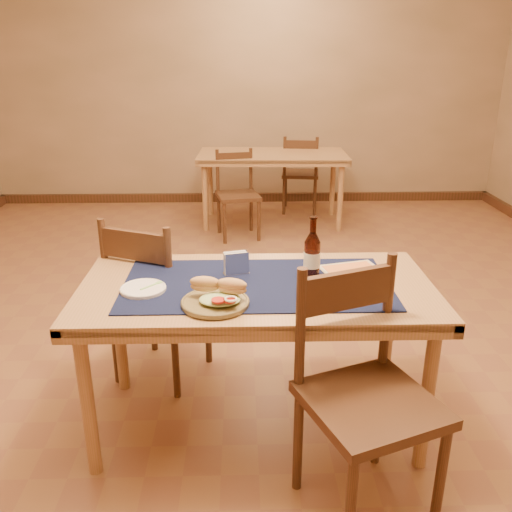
{
  "coord_description": "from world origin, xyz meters",
  "views": [
    {
      "loc": [
        -0.06,
        -3.04,
        1.74
      ],
      "look_at": [
        0.0,
        -0.7,
        0.85
      ],
      "focal_mm": 38.0,
      "sensor_mm": 36.0,
      "label": 1
    }
  ],
  "objects_px": {
    "chair_main_far": "(156,296)",
    "napkin_holder": "(236,264)",
    "main_table": "(257,301)",
    "back_table": "(272,161)",
    "sandwich_plate": "(217,298)",
    "beer_bottle": "(312,255)",
    "chair_main_near": "(364,392)"
  },
  "relations": [
    {
      "from": "chair_main_far",
      "to": "napkin_holder",
      "type": "height_order",
      "value": "chair_main_far"
    },
    {
      "from": "chair_main_near",
      "to": "sandwich_plate",
      "type": "relative_size",
      "value": 3.52
    },
    {
      "from": "sandwich_plate",
      "to": "main_table",
      "type": "bearing_deg",
      "value": 51.26
    },
    {
      "from": "main_table",
      "to": "napkin_holder",
      "type": "distance_m",
      "value": 0.2
    },
    {
      "from": "beer_bottle",
      "to": "chair_main_near",
      "type": "bearing_deg",
      "value": -76.47
    },
    {
      "from": "chair_main_far",
      "to": "napkin_holder",
      "type": "bearing_deg",
      "value": -35.52
    },
    {
      "from": "napkin_holder",
      "to": "chair_main_near",
      "type": "bearing_deg",
      "value": -51.91
    },
    {
      "from": "chair_main_near",
      "to": "beer_bottle",
      "type": "xyz_separation_m",
      "value": [
        -0.14,
        0.58,
        0.34
      ]
    },
    {
      "from": "chair_main_far",
      "to": "sandwich_plate",
      "type": "bearing_deg",
      "value": -60.5
    },
    {
      "from": "main_table",
      "to": "napkin_holder",
      "type": "xyz_separation_m",
      "value": [
        -0.09,
        0.12,
        0.14
      ]
    },
    {
      "from": "back_table",
      "to": "beer_bottle",
      "type": "xyz_separation_m",
      "value": [
        -0.0,
        -3.31,
        0.19
      ]
    },
    {
      "from": "chair_main_far",
      "to": "beer_bottle",
      "type": "distance_m",
      "value": 0.94
    },
    {
      "from": "chair_main_far",
      "to": "sandwich_plate",
      "type": "relative_size",
      "value": 3.36
    },
    {
      "from": "chair_main_near",
      "to": "beer_bottle",
      "type": "relative_size",
      "value": 3.46
    },
    {
      "from": "main_table",
      "to": "sandwich_plate",
      "type": "relative_size",
      "value": 5.63
    },
    {
      "from": "sandwich_plate",
      "to": "napkin_holder",
      "type": "relative_size",
      "value": 2.21
    },
    {
      "from": "main_table",
      "to": "beer_bottle",
      "type": "height_order",
      "value": "beer_bottle"
    },
    {
      "from": "sandwich_plate",
      "to": "napkin_holder",
      "type": "bearing_deg",
      "value": 76.81
    },
    {
      "from": "chair_main_near",
      "to": "napkin_holder",
      "type": "bearing_deg",
      "value": 128.09
    },
    {
      "from": "chair_main_far",
      "to": "napkin_holder",
      "type": "relative_size",
      "value": 7.43
    },
    {
      "from": "back_table",
      "to": "beer_bottle",
      "type": "bearing_deg",
      "value": -90.04
    },
    {
      "from": "back_table",
      "to": "beer_bottle",
      "type": "relative_size",
      "value": 5.38
    },
    {
      "from": "back_table",
      "to": "chair_main_far",
      "type": "distance_m",
      "value": 3.06
    },
    {
      "from": "main_table",
      "to": "back_table",
      "type": "bearing_deg",
      "value": 85.61
    },
    {
      "from": "main_table",
      "to": "chair_main_far",
      "type": "relative_size",
      "value": 1.67
    },
    {
      "from": "chair_main_far",
      "to": "chair_main_near",
      "type": "height_order",
      "value": "chair_main_near"
    },
    {
      "from": "main_table",
      "to": "sandwich_plate",
      "type": "bearing_deg",
      "value": -128.74
    },
    {
      "from": "sandwich_plate",
      "to": "back_table",
      "type": "bearing_deg",
      "value": 83.19
    },
    {
      "from": "sandwich_plate",
      "to": "beer_bottle",
      "type": "xyz_separation_m",
      "value": [
        0.43,
        0.29,
        0.08
      ]
    },
    {
      "from": "main_table",
      "to": "back_table",
      "type": "xyz_separation_m",
      "value": [
        0.26,
        3.38,
        0.0
      ]
    },
    {
      "from": "main_table",
      "to": "beer_bottle",
      "type": "relative_size",
      "value": 5.54
    },
    {
      "from": "beer_bottle",
      "to": "napkin_holder",
      "type": "xyz_separation_m",
      "value": [
        -0.35,
        0.04,
        -0.06
      ]
    }
  ]
}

